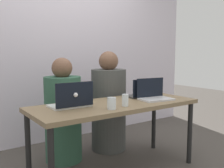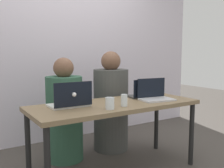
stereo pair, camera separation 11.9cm
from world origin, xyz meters
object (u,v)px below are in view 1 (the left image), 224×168
object	(u,v)px
laptop_back_left	(71,102)
water_glass_center	(125,101)
laptop_back_right	(143,93)
water_glass_left	(112,104)
person_on_right	(109,106)
laptop_front_right	(154,95)
person_on_left	(63,116)

from	to	relation	value
laptop_back_left	water_glass_center	distance (m)	0.49
laptop_back_right	laptop_back_left	bearing A→B (deg)	12.14
water_glass_center	water_glass_left	xyz separation A→B (m)	(-0.18, -0.04, -0.00)
person_on_right	laptop_back_left	world-z (taller)	person_on_right
person_on_right	water_glass_left	distance (m)	0.94
laptop_back_left	water_glass_left	xyz separation A→B (m)	(0.25, -0.28, -0.01)
person_on_right	laptop_back_right	xyz separation A→B (m)	(0.14, -0.47, 0.21)
laptop_back_right	laptop_front_right	size ratio (longest dim) A/B	1.03
laptop_front_right	laptop_back_left	bearing A→B (deg)	178.96
person_on_left	water_glass_left	bearing A→B (deg)	81.21
water_glass_center	laptop_front_right	bearing A→B (deg)	12.30
water_glass_left	person_on_right	bearing A→B (deg)	57.43
laptop_back_right	laptop_front_right	world-z (taller)	laptop_front_right
laptop_back_left	person_on_left	bearing A→B (deg)	-105.05
laptop_back_left	person_on_right	bearing A→B (deg)	-145.40
laptop_front_right	laptop_back_left	size ratio (longest dim) A/B	1.00
person_on_right	laptop_back_left	size ratio (longest dim) A/B	3.35
laptop_back_right	laptop_front_right	distance (m)	0.17
person_on_right	water_glass_left	world-z (taller)	person_on_right
laptop_back_right	laptop_back_left	xyz separation A→B (m)	(-0.89, -0.03, 0.01)
water_glass_left	person_on_left	bearing A→B (deg)	98.01
water_glass_center	person_on_right	bearing A→B (deg)	66.69
person_on_right	water_glass_center	size ratio (longest dim) A/B	10.89
laptop_front_right	water_glass_center	size ratio (longest dim) A/B	3.24
person_on_left	person_on_right	distance (m)	0.60
person_on_left	laptop_back_left	distance (m)	0.57
laptop_front_right	laptop_back_right	bearing A→B (deg)	96.46
person_on_right	water_glass_left	xyz separation A→B (m)	(-0.49, -0.77, 0.21)
water_glass_center	water_glass_left	size ratio (longest dim) A/B	1.07
laptop_back_left	laptop_front_right	bearing A→B (deg)	171.80
person_on_left	water_glass_left	size ratio (longest dim) A/B	10.99
person_on_right	laptop_back_left	xyz separation A→B (m)	(-0.74, -0.50, 0.22)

